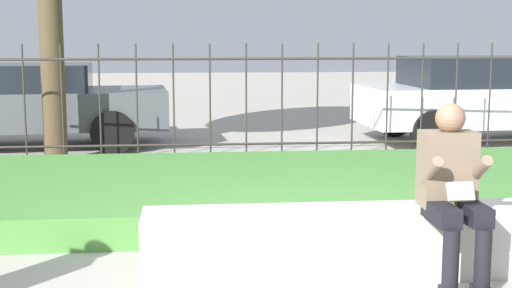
{
  "coord_description": "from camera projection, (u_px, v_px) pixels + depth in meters",
  "views": [
    {
      "loc": [
        -0.99,
        -5.01,
        1.75
      ],
      "look_at": [
        -0.41,
        1.14,
        0.81
      ],
      "focal_mm": 50.0,
      "sensor_mm": 36.0,
      "label": 1
    }
  ],
  "objects": [
    {
      "name": "ground_plane",
      "position": [
        325.0,
        274.0,
        5.29
      ],
      "size": [
        60.0,
        60.0,
        0.0
      ],
      "primitive_type": "plane",
      "color": "#A8A399"
    },
    {
      "name": "stone_bench",
      "position": [
        351.0,
        245.0,
        5.27
      ],
      "size": [
        3.07,
        0.53,
        0.49
      ],
      "color": "beige",
      "rests_on": "ground_plane"
    },
    {
      "name": "person_seated_reader",
      "position": [
        453.0,
        187.0,
        4.96
      ],
      "size": [
        0.42,
        0.73,
        1.29
      ],
      "color": "black",
      "rests_on": "ground_plane"
    },
    {
      "name": "grass_berm",
      "position": [
        284.0,
        189.0,
        7.56
      ],
      "size": [
        9.61,
        3.26,
        0.29
      ],
      "color": "#4C893D",
      "rests_on": "ground_plane"
    },
    {
      "name": "iron_fence",
      "position": [
        264.0,
        104.0,
        9.41
      ],
      "size": [
        7.61,
        0.03,
        1.66
      ],
      "color": "#332D28",
      "rests_on": "ground_plane"
    },
    {
      "name": "car_parked_right",
      "position": [
        485.0,
        97.0,
        11.75
      ],
      "size": [
        4.25,
        2.13,
        1.42
      ],
      "rotation": [
        0.0,
        0.0,
        0.04
      ],
      "color": "silver",
      "rests_on": "ground_plane"
    },
    {
      "name": "car_parked_left",
      "position": [
        20.0,
        102.0,
        11.16
      ],
      "size": [
        4.6,
        2.2,
        1.32
      ],
      "rotation": [
        0.0,
        0.0,
        0.09
      ],
      "color": "#4C5156",
      "rests_on": "ground_plane"
    }
  ]
}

